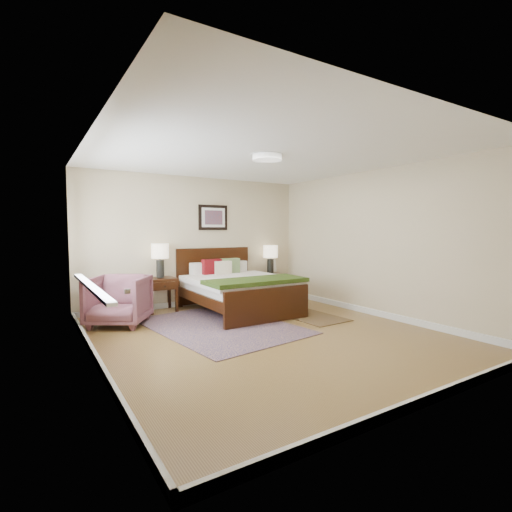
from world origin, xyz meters
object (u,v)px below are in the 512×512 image
lamp_left (160,255)px  nightstand_left (161,285)px  lamp_right (270,255)px  nightstand_right (271,283)px  armchair (119,301)px  rug_persian (220,326)px  bed (237,284)px

lamp_left → nightstand_left: bearing=-90.0°
lamp_right → nightstand_left: bearing=-179.5°
nightstand_right → nightstand_left: bearing=-179.8°
nightstand_left → lamp_left: (0.00, 0.02, 0.54)m
nightstand_left → armchair: armchair is taller
lamp_right → armchair: 3.37m
armchair → nightstand_left: bearing=68.7°
lamp_left → rug_persian: (0.44, -1.52, -1.02)m
lamp_left → armchair: lamp_left is taller
nightstand_left → lamp_left: 0.54m
nightstand_left → nightstand_right: (2.40, 0.01, -0.15)m
armchair → lamp_right: bearing=44.0°
bed → nightstand_right: size_ratio=3.83×
bed → lamp_right: lamp_right is taller
nightstand_left → bed: bearing=-33.0°
bed → armchair: 2.02m
lamp_left → lamp_right: lamp_left is taller
nightstand_left → lamp_left: size_ratio=1.00×
lamp_left → lamp_right: 2.40m
armchair → rug_persian: armchair is taller
armchair → rug_persian: 1.61m
armchair → nightstand_right: bearing=43.8°
nightstand_left → lamp_right: size_ratio=1.00×
lamp_right → rug_persian: size_ratio=0.24×
lamp_right → armchair: bearing=-168.9°
nightstand_left → armchair: bearing=-144.2°
lamp_left → lamp_right: size_ratio=1.00×
lamp_right → rug_persian: lamp_right is taller
nightstand_right → bed: bearing=-148.8°
nightstand_right → lamp_left: (-2.40, 0.01, 0.70)m
nightstand_left → rug_persian: bearing=-73.8°
lamp_left → nightstand_right: bearing=-0.3°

